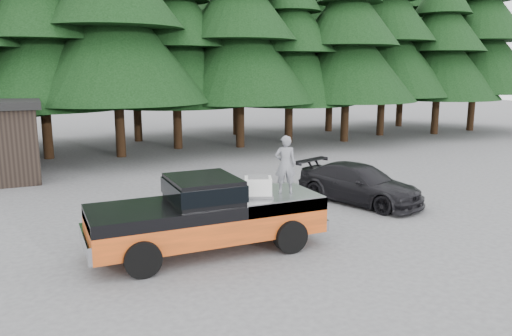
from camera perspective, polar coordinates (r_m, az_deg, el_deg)
name	(u,v)px	position (r m, az deg, el deg)	size (l,w,h in m)	color
ground	(248,236)	(13.89, -0.98, -7.82)	(120.00, 120.00, 0.00)	#4B4B4E
pickup_truck	(208,225)	(12.71, -5.56, -6.54)	(6.00, 2.04, 1.33)	#DE4F14
truck_cab	(203,189)	(12.42, -6.08, -2.37)	(1.66, 1.90, 0.59)	black
air_compressor	(258,187)	(12.76, 0.24, -2.23)	(0.68, 0.57, 0.47)	silver
man_on_bed	(285,165)	(13.00, 3.36, 0.40)	(0.56, 0.37, 1.53)	slate
parked_car	(360,184)	(17.55, 11.75, -1.77)	(1.84, 4.53, 1.31)	black
treeline	(132,11)	(29.96, -13.98, 17.02)	(60.15, 16.05, 17.50)	black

